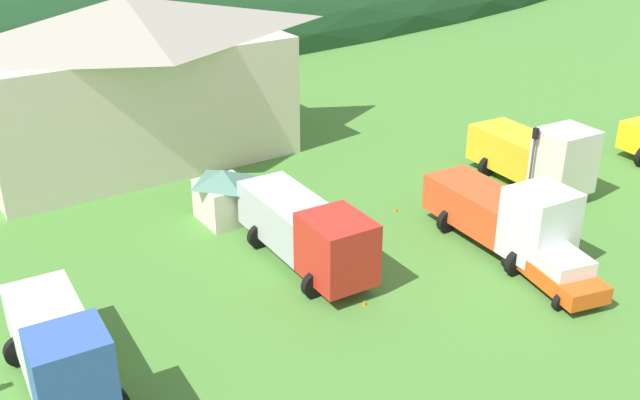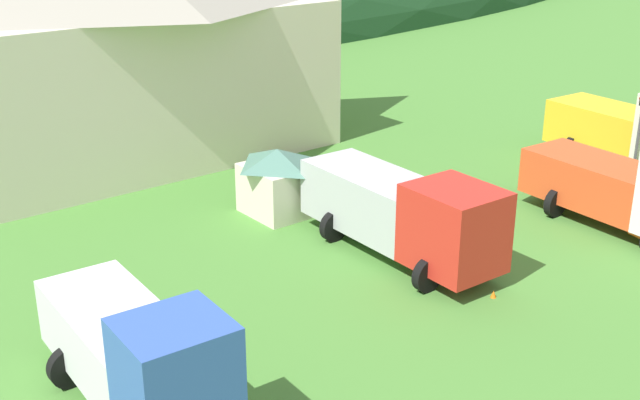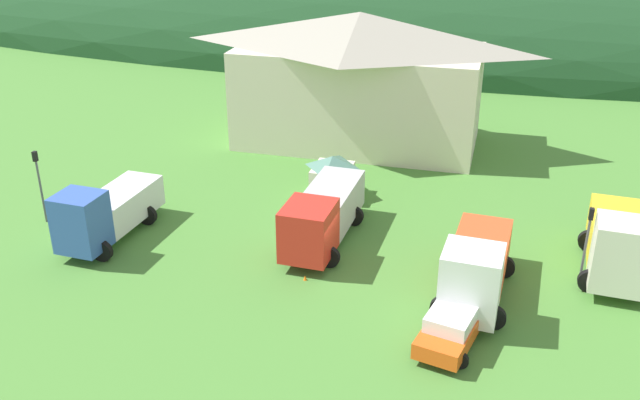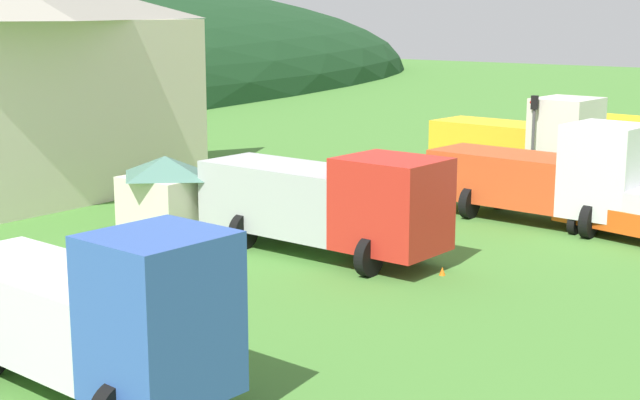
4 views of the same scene
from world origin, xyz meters
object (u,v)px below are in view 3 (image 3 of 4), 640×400
Objects in this scene: depot_building at (359,77)px; traffic_cone_near_pickup at (449,240)px; service_pickup_orange at (454,324)px; traffic_light_west at (39,179)px; box_truck_blue at (105,212)px; crane_truck_red at (322,214)px; play_shed_cream at (332,176)px; heavy_rig_striped at (619,243)px; traffic_cone_mid_row at (305,280)px; heavy_rig_white at (476,267)px; traffic_light_east at (587,238)px.

traffic_cone_near_pickup is at bearing -59.50° from depot_building.
traffic_light_west is at bearing -89.99° from service_pickup_orange.
depot_building is at bearing 155.77° from box_truck_blue.
crane_truck_red is 10.06m from service_pickup_orange.
play_shed_cream is 16.26m from heavy_rig_striped.
play_shed_cream reaches higher than traffic_cone_mid_row.
heavy_rig_white is 23.54m from traffic_light_west.
heavy_rig_white is (18.94, -0.86, 0.06)m from box_truck_blue.
service_pickup_orange is at bearing -83.69° from traffic_cone_near_pickup.
traffic_light_west reaches higher than box_truck_blue.
heavy_rig_striped reaches higher than traffic_cone_mid_row.
traffic_cone_mid_row is at bearing -69.83° from heavy_rig_striped.
play_shed_cream is 0.51× the size of service_pickup_orange.
crane_truck_red is 8.71m from heavy_rig_white.
depot_building is 16.34m from traffic_cone_near_pickup.
depot_building is 6.59× the size of play_shed_cream.
depot_building is 37.83× the size of traffic_cone_mid_row.
box_truck_blue is at bearing -13.43° from traffic_light_west.
heavy_rig_white reaches higher than crane_truck_red.
depot_building is at bearing 50.79° from traffic_light_west.
traffic_cone_mid_row is at bearing -84.31° from heavy_rig_white.
depot_building is 15.92m from crane_truck_red.
crane_truck_red is 13.22× the size of traffic_cone_near_pickup.
traffic_light_east reaches higher than play_shed_cream.
traffic_cone_mid_row is (-14.18, -4.22, -1.82)m from heavy_rig_striped.
traffic_light_east is at bearing -25.48° from play_shed_cream.
traffic_cone_near_pickup is at bearing 9.39° from traffic_light_west.
service_pickup_orange is at bearing -68.23° from depot_building.
traffic_light_east is at bearing -52.44° from heavy_rig_striped.
traffic_cone_mid_row is at bearing -99.68° from service_pickup_orange.
heavy_rig_white reaches higher than traffic_cone_near_pickup.
heavy_rig_white is 6.02m from traffic_cone_near_pickup.
heavy_rig_striped is 1.81× the size of traffic_light_east.
play_shed_cream is (0.57, -9.63, -3.43)m from depot_building.
service_pickup_orange is (-0.60, -3.29, -0.89)m from heavy_rig_white.
service_pickup_orange is at bearing -40.35° from heavy_rig_striped.
heavy_rig_striped is 1.70× the size of traffic_light_west.
depot_building is at bearing -172.34° from crane_truck_red.
traffic_light_west is (-14.51, -7.45, 1.23)m from play_shed_cream.
play_shed_cream is 9.83m from traffic_cone_mid_row.
heavy_rig_striped is 29.89m from traffic_light_west.
service_pickup_orange is at bearing -56.65° from play_shed_cream.
play_shed_cream is 0.38× the size of box_truck_blue.
box_truck_blue is 4.72m from traffic_light_west.
depot_building is 2.50× the size of box_truck_blue.
traffic_light_west is (-29.81, -1.99, 0.74)m from heavy_rig_striped.
box_truck_blue is at bearing -117.45° from depot_building.
traffic_cone_near_pickup is (21.87, 3.62, -2.56)m from traffic_light_west.
box_truck_blue is 11.26m from crane_truck_red.
depot_building is at bearing -145.33° from service_pickup_orange.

